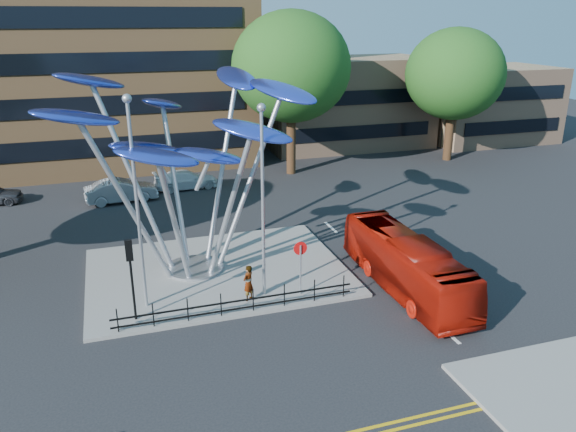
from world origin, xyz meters
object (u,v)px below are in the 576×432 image
object	(u,v)px
street_lamp_left	(135,187)
street_lamp_right	(263,186)
no_entry_sign_island	(300,259)
traffic_light_island	(130,263)
parked_car_right	(186,180)
tree_far	(455,74)
parked_car_mid	(121,191)
tree_right	(291,67)
leaf_sculpture	(184,130)
red_bus	(406,264)
pedestrian	(248,283)

from	to	relation	value
street_lamp_left	street_lamp_right	bearing A→B (deg)	-5.71
street_lamp_left	no_entry_sign_island	bearing A→B (deg)	-8.61
traffic_light_island	parked_car_right	world-z (taller)	traffic_light_island
tree_far	street_lamp_right	xyz separation A→B (m)	(-21.50, -19.00, -2.01)
no_entry_sign_island	parked_car_mid	bearing A→B (deg)	113.02
tree_right	tree_far	xyz separation A→B (m)	(14.00, 0.00, -0.93)
street_lamp_right	tree_far	bearing A→B (deg)	41.47
street_lamp_right	parked_car_right	xyz separation A→B (m)	(-0.88, 17.43, -4.45)
street_lamp_left	parked_car_right	xyz separation A→B (m)	(4.12, 16.93, -4.71)
leaf_sculpture	red_bus	world-z (taller)	leaf_sculpture
tree_right	parked_car_mid	size ratio (longest dim) A/B	2.63
red_bus	leaf_sculpture	bearing A→B (deg)	150.68
street_lamp_left	pedestrian	distance (m)	6.15
tree_right	street_lamp_left	distance (m)	22.49
tree_right	traffic_light_island	world-z (taller)	tree_right
tree_right	street_lamp_right	distance (m)	20.64
parked_car_mid	parked_car_right	world-z (taller)	parked_car_mid
pedestrian	street_lamp_left	bearing A→B (deg)	-48.16
tree_far	street_lamp_right	world-z (taller)	tree_far
tree_right	street_lamp_left	world-z (taller)	tree_right
street_lamp_right	traffic_light_island	xyz separation A→B (m)	(-5.50, -0.50, -2.48)
street_lamp_right	no_entry_sign_island	xyz separation A→B (m)	(1.50, -0.48, -3.28)
parked_car_mid	parked_car_right	bearing A→B (deg)	-75.09
red_bus	pedestrian	xyz separation A→B (m)	(-6.99, 0.91, -0.30)
leaf_sculpture	parked_car_mid	bearing A→B (deg)	103.17
pedestrian	parked_car_right	world-z (taller)	pedestrian
tree_right	traffic_light_island	size ratio (longest dim) A/B	3.54
tree_far	leaf_sculpture	bearing A→B (deg)	-147.52
street_lamp_left	traffic_light_island	distance (m)	2.96
tree_right	parked_car_right	distance (m)	11.29
traffic_light_island	street_lamp_left	bearing A→B (deg)	63.43
pedestrian	leaf_sculpture	bearing A→B (deg)	-103.15
street_lamp_left	tree_far	bearing A→B (deg)	34.92
no_entry_sign_island	parked_car_right	distance (m)	18.11
tree_far	traffic_light_island	distance (m)	33.61
leaf_sculpture	parked_car_right	bearing A→B (deg)	83.01
street_lamp_left	no_entry_sign_island	size ratio (longest dim) A/B	3.59
leaf_sculpture	red_bus	xyz separation A→B (m)	(8.78, -4.91, -5.63)
parked_car_right	street_lamp_right	bearing A→B (deg)	178.59
pedestrian	parked_car_mid	world-z (taller)	pedestrian
no_entry_sign_island	parked_car_mid	distance (m)	17.63
traffic_light_island	red_bus	xyz separation A→B (m)	(11.71, -0.73, -1.37)
traffic_light_island	parked_car_right	distance (m)	18.62
street_lamp_left	pedestrian	size ratio (longest dim) A/B	5.52
street_lamp_right	parked_car_mid	distance (m)	17.17
tree_far	parked_car_mid	xyz separation A→B (m)	(-26.88, -3.28, -6.35)
parked_car_right	no_entry_sign_island	bearing A→B (deg)	-176.74
leaf_sculpture	traffic_light_island	xyz separation A→B (m)	(-2.93, -4.18, -4.26)
parked_car_mid	street_lamp_right	bearing A→B (deg)	-167.00
tree_right	no_entry_sign_island	bearing A→B (deg)	-107.12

